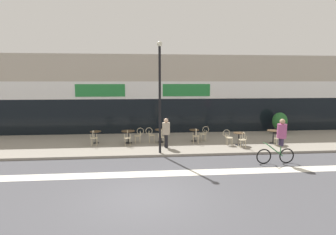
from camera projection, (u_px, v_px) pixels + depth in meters
ground_plane at (144, 197)px, 8.54m from camera, size 120.00×120.00×0.00m
sidewalk_slab at (145, 143)px, 15.68m from camera, size 40.00×5.50×0.12m
storefront_facade at (144, 94)px, 19.96m from camera, size 40.00×4.06×5.55m
bike_lane_stripe at (144, 174)px, 10.65m from camera, size 36.00×0.70×0.01m
bistro_table_0 at (96, 135)px, 15.37m from camera, size 0.64×0.64×0.71m
bistro_table_1 at (128, 134)px, 15.37m from camera, size 0.78×0.78×0.74m
bistro_table_2 at (161, 133)px, 15.61m from camera, size 0.73×0.73×0.78m
bistro_table_3 at (194, 133)px, 15.89m from camera, size 0.61×0.61×0.71m
bistro_table_4 at (239, 136)px, 14.92m from camera, size 0.65×0.65×0.71m
bistro_table_5 at (273, 134)px, 15.27m from camera, size 0.72×0.72×0.78m
cafe_chair_0_near at (94, 137)px, 14.75m from camera, size 0.41×0.58×0.90m
cafe_chair_1_near at (127, 137)px, 14.76m from camera, size 0.43×0.59×0.90m
cafe_chair_1_side at (139, 134)px, 15.44m from camera, size 0.59×0.44×0.90m
cafe_chair_2_near at (162, 136)px, 15.00m from camera, size 0.44×0.59×0.90m
cafe_chair_2_side at (151, 134)px, 15.56m from camera, size 0.58×0.42×0.90m
cafe_chair_3_near at (196, 135)px, 15.27m from camera, size 0.43×0.59×0.90m
cafe_chair_3_side at (204, 133)px, 15.94m from camera, size 0.59×0.43×0.90m
cafe_chair_4_near at (243, 139)px, 14.31m from camera, size 0.40×0.58×0.90m
cafe_chair_4_side at (228, 136)px, 14.87m from camera, size 0.59×0.43×0.90m
cafe_chair_5_near at (279, 137)px, 14.66m from camera, size 0.44×0.59×0.90m
planter_pot at (280, 122)px, 18.09m from camera, size 1.00×1.00×1.48m
lamp_post at (160, 90)px, 12.94m from camera, size 0.26×0.26×5.54m
cyclist_0 at (280, 139)px, 11.87m from camera, size 1.79×0.48×2.07m
pedestrian_near_end at (166, 130)px, 14.29m from camera, size 0.51×0.51×1.63m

